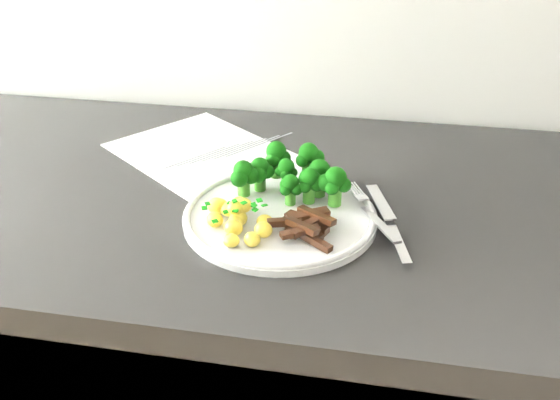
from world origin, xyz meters
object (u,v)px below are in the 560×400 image
at_px(knife, 392,231).
at_px(recipe_paper, 208,156).
at_px(potatoes, 235,217).
at_px(beef_strips, 306,225).
at_px(broccoli, 294,173).
at_px(plate, 280,215).
at_px(fork, 373,214).

bearing_deg(knife, recipe_paper, 147.97).
height_order(potatoes, beef_strips, potatoes).
relative_size(potatoes, beef_strips, 1.20).
distance_m(potatoes, beef_strips, 0.09).
bearing_deg(potatoes, beef_strips, 0.06).
bearing_deg(broccoli, plate, -100.05).
bearing_deg(beef_strips, broccoli, 108.31).
distance_m(beef_strips, fork, 0.09).
height_order(plate, fork, fork).
relative_size(recipe_paper, fork, 2.54).
bearing_deg(fork, plate, -176.92).
relative_size(plate, beef_strips, 2.92).
height_order(potatoes, fork, potatoes).
bearing_deg(plate, broccoli, 79.95).
height_order(fork, knife, fork).
bearing_deg(potatoes, fork, 14.31).
xyz_separation_m(beef_strips, fork, (0.08, 0.04, -0.00)).
distance_m(plate, potatoes, 0.07).
height_order(broccoli, beef_strips, broccoli).
height_order(plate, beef_strips, beef_strips).
height_order(recipe_paper, broccoli, broccoli).
bearing_deg(broccoli, potatoes, -123.57).
distance_m(fork, knife, 0.03).
distance_m(broccoli, knife, 0.16).
xyz_separation_m(potatoes, knife, (0.20, 0.02, -0.01)).
xyz_separation_m(plate, knife, (0.15, -0.01, 0.00)).
height_order(recipe_paper, potatoes, potatoes).
distance_m(plate, broccoli, 0.07).
relative_size(recipe_paper, broccoli, 2.28).
height_order(recipe_paper, beef_strips, beef_strips).
bearing_deg(fork, potatoes, -165.69).
xyz_separation_m(recipe_paper, fork, (0.27, -0.16, 0.02)).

